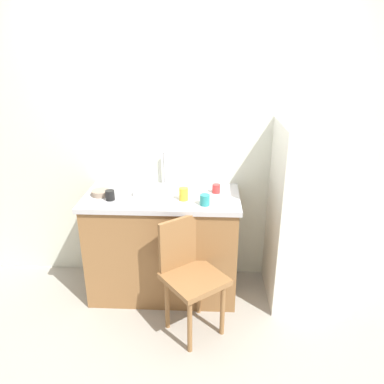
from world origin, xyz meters
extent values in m
plane|color=#9E998E|center=(0.00, 0.00, 0.00)|extent=(8.00, 8.00, 0.00)
cube|color=silver|center=(0.00, 1.00, 1.33)|extent=(4.80, 0.10, 2.65)
cube|color=olive|center=(-0.15, 0.65, 0.44)|extent=(1.23, 0.60, 0.88)
cube|color=#B7B7BC|center=(-0.15, 0.65, 0.90)|extent=(1.27, 0.64, 0.04)
cylinder|color=#B7B7BC|center=(-0.15, 0.90, 1.06)|extent=(0.02, 0.02, 0.29)
cube|color=silver|center=(1.07, 0.63, 0.76)|extent=(0.61, 0.63, 1.52)
cylinder|color=olive|center=(0.12, -0.08, 0.23)|extent=(0.04, 0.04, 0.45)
cylinder|color=olive|center=(0.36, 0.11, 0.23)|extent=(0.04, 0.04, 0.45)
cylinder|color=olive|center=(-0.07, 0.16, 0.23)|extent=(0.04, 0.04, 0.45)
cylinder|color=olive|center=(0.17, 0.34, 0.23)|extent=(0.04, 0.04, 0.45)
cube|color=olive|center=(0.14, 0.13, 0.47)|extent=(0.56, 0.56, 0.04)
cube|color=olive|center=(0.03, 0.28, 0.69)|extent=(0.30, 0.25, 0.40)
cube|color=white|center=(-0.23, 0.69, 0.94)|extent=(0.28, 0.20, 0.05)
cylinder|color=gray|center=(-0.64, 0.62, 0.94)|extent=(0.15, 0.15, 0.04)
cylinder|color=black|center=(-0.54, 0.53, 0.96)|extent=(0.07, 0.07, 0.08)
cylinder|color=red|center=(0.30, 0.72, 0.96)|extent=(0.07, 0.07, 0.07)
cylinder|color=teal|center=(0.21, 0.46, 0.96)|extent=(0.08, 0.08, 0.08)
cylinder|color=yellow|center=(0.04, 0.55, 0.97)|extent=(0.07, 0.07, 0.10)
camera|label=1|loc=(0.23, -2.14, 2.05)|focal=34.46mm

